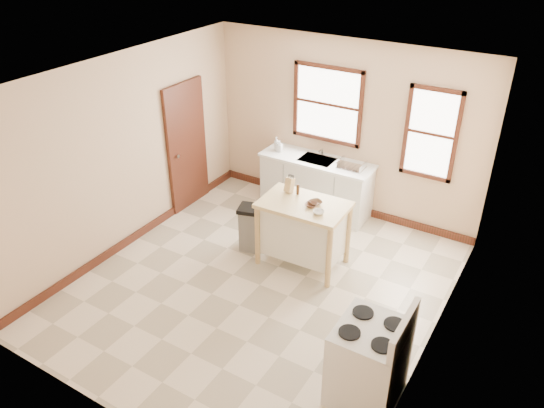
{
  "coord_description": "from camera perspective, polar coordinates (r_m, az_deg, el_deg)",
  "views": [
    {
      "loc": [
        3.07,
        -4.76,
        4.46
      ],
      "look_at": [
        -0.05,
        0.4,
        1.04
      ],
      "focal_mm": 35.0,
      "sensor_mm": 36.0,
      "label": 1
    }
  ],
  "objects": [
    {
      "name": "window_main",
      "position": [
        8.43,
        5.99,
        10.63
      ],
      "size": [
        1.17,
        0.06,
        1.22
      ],
      "primitive_type": null,
      "color": "#381D0F",
      "rests_on": "wall_back"
    },
    {
      "name": "trash_bin",
      "position": [
        7.73,
        -2.2,
        -2.61
      ],
      "size": [
        0.43,
        0.4,
        0.7
      ],
      "primitive_type": null,
      "rotation": [
        0.0,
        0.0,
        0.29
      ],
      "color": "slate",
      "rests_on": "ground"
    },
    {
      "name": "wall_back",
      "position": [
        8.46,
        7.77,
        8.04
      ],
      "size": [
        4.5,
        0.04,
        2.8
      ],
      "primitive_type": "cube",
      "color": "#D9B18F",
      "rests_on": "ground"
    },
    {
      "name": "wall_left",
      "position": [
        7.77,
        -15.66,
        5.19
      ],
      "size": [
        0.04,
        5.0,
        2.8
      ],
      "primitive_type": "cube",
      "color": "#D9B18F",
      "rests_on": "ground"
    },
    {
      "name": "ceiling",
      "position": [
        5.9,
        -1.63,
        13.18
      ],
      "size": [
        5.0,
        5.0,
        0.0
      ],
      "primitive_type": "plane",
      "rotation": [
        3.14,
        0.0,
        0.0
      ],
      "color": "white",
      "rests_on": "ground"
    },
    {
      "name": "gas_stove",
      "position": [
        5.55,
        10.43,
        -15.47
      ],
      "size": [
        0.72,
        0.73,
        1.17
      ],
      "primitive_type": null,
      "color": "white",
      "rests_on": "ground"
    },
    {
      "name": "floor",
      "position": [
        7.21,
        -1.32,
        -8.7
      ],
      "size": [
        5.0,
        5.0,
        0.0
      ],
      "primitive_type": "plane",
      "color": "beige",
      "rests_on": "ground"
    },
    {
      "name": "bowl_c",
      "position": [
        6.88,
        5.03,
        -0.9
      ],
      "size": [
        0.18,
        0.18,
        0.05
      ],
      "primitive_type": "imported",
      "rotation": [
        0.0,
        0.0,
        0.23
      ],
      "color": "white",
      "rests_on": "kitchen_island"
    },
    {
      "name": "sink_counter",
      "position": [
        8.71,
        4.75,
        2.07
      ],
      "size": [
        1.86,
        0.62,
        0.92
      ],
      "primitive_type": null,
      "color": "silver",
      "rests_on": "ground"
    },
    {
      "name": "soap_bottle_a",
      "position": [
        8.77,
        0.48,
        6.52
      ],
      "size": [
        0.1,
        0.1,
        0.23
      ],
      "primitive_type": "imported",
      "rotation": [
        0.0,
        0.0,
        0.12
      ],
      "color": "#B2B2B2",
      "rests_on": "sink_counter"
    },
    {
      "name": "baseboard_left",
      "position": [
        8.37,
        -14.29,
        -3.22
      ],
      "size": [
        0.04,
        5.0,
        0.12
      ],
      "primitive_type": "cube",
      "color": "#381D0F",
      "rests_on": "ground"
    },
    {
      "name": "door_left",
      "position": [
        8.73,
        -9.15,
        6.16
      ],
      "size": [
        0.06,
        0.9,
        2.1
      ],
      "primitive_type": "cube",
      "color": "#381D0F",
      "rests_on": "ground"
    },
    {
      "name": "soap_bottle_b",
      "position": [
        8.72,
        0.82,
        6.26
      ],
      "size": [
        0.09,
        0.09,
        0.19
      ],
      "primitive_type": "imported",
      "rotation": [
        0.0,
        0.0,
        0.04
      ],
      "color": "#B2B2B2",
      "rests_on": "sink_counter"
    },
    {
      "name": "baseboard_back",
      "position": [
        9.0,
        7.12,
        0.02
      ],
      "size": [
        4.5,
        0.04,
        0.12
      ],
      "primitive_type": "cube",
      "color": "#381D0F",
      "rests_on": "ground"
    },
    {
      "name": "dish_rack",
      "position": [
        8.26,
        8.57,
        4.2
      ],
      "size": [
        0.42,
        0.32,
        0.1
      ],
      "primitive_type": null,
      "rotation": [
        0.0,
        0.0,
        0.04
      ],
      "color": "silver",
      "rests_on": "sink_counter"
    },
    {
      "name": "bowl_b",
      "position": [
        7.11,
        4.71,
        0.16
      ],
      "size": [
        0.23,
        0.23,
        0.04
      ],
      "primitive_type": "imported",
      "rotation": [
        0.0,
        0.0,
        0.97
      ],
      "color": "brown",
      "rests_on": "kitchen_island"
    },
    {
      "name": "window_side",
      "position": [
        7.97,
        16.73,
        7.23
      ],
      "size": [
        0.77,
        0.06,
        1.37
      ],
      "primitive_type": null,
      "color": "#381D0F",
      "rests_on": "wall_back"
    },
    {
      "name": "bowl_a",
      "position": [
        7.04,
        4.26,
        -0.1
      ],
      "size": [
        0.18,
        0.18,
        0.04
      ],
      "primitive_type": "imported",
      "rotation": [
        0.0,
        0.0,
        0.08
      ],
      "color": "brown",
      "rests_on": "kitchen_island"
    },
    {
      "name": "wall_right",
      "position": [
        5.72,
        17.99,
        -4.48
      ],
      "size": [
        0.04,
        5.0,
        2.8
      ],
      "primitive_type": "cube",
      "color": "#D9B18F",
      "rests_on": "ground"
    },
    {
      "name": "faucet",
      "position": [
        8.61,
        5.45,
        5.91
      ],
      "size": [
        0.03,
        0.03,
        0.22
      ],
      "primitive_type": "cylinder",
      "color": "silver",
      "rests_on": "sink_counter"
    },
    {
      "name": "pepper_grinder",
      "position": [
        7.31,
        2.8,
        1.59
      ],
      "size": [
        0.06,
        0.06,
        0.15
      ],
      "primitive_type": "cylinder",
      "rotation": [
        0.0,
        0.0,
        0.39
      ],
      "color": "#3C2210",
      "rests_on": "kitchen_island"
    },
    {
      "name": "kitchen_island",
      "position": [
        7.37,
        3.34,
        -3.19
      ],
      "size": [
        1.2,
        0.79,
        0.97
      ],
      "primitive_type": null,
      "rotation": [
        0.0,
        0.0,
        0.03
      ],
      "color": "#F3D28F",
      "rests_on": "ground"
    },
    {
      "name": "knife_block",
      "position": [
        7.35,
        1.89,
        2.02
      ],
      "size": [
        0.11,
        0.11,
        0.2
      ],
      "primitive_type": null,
      "rotation": [
        0.0,
        0.0,
        -0.13
      ],
      "color": "#DBBD73",
      "rests_on": "kitchen_island"
    }
  ]
}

